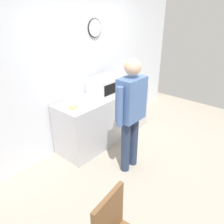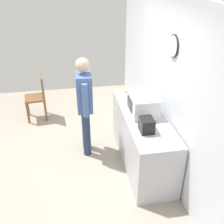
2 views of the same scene
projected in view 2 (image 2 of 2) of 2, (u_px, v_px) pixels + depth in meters
name	position (u px, v px, depth m)	size (l,w,h in m)	color
ground_plane	(68.00, 161.00, 4.52)	(6.00, 6.00, 0.00)	#9E9384
back_wall	(166.00, 83.00, 4.12)	(5.40, 0.13, 2.60)	silver
kitchen_counter	(142.00, 138.00, 4.34)	(1.92, 0.62, 0.89)	#B7B7BC
microwave	(143.00, 105.00, 4.07)	(0.50, 0.39, 0.30)	silver
sandwich_plate	(127.00, 91.00, 4.80)	(0.26, 0.26, 0.07)	white
salad_bowl	(141.00, 96.00, 4.57)	(0.20, 0.20, 0.10)	white
toaster	(147.00, 125.00, 3.66)	(0.22, 0.18, 0.20)	black
fork_utensil	(156.00, 129.00, 3.75)	(0.17, 0.02, 0.01)	silver
spoon_utensil	(135.00, 134.00, 3.64)	(0.17, 0.02, 0.01)	silver
person_standing	(84.00, 100.00, 4.31)	(0.59, 0.24, 1.69)	#24314C
wooden_chair	(38.00, 95.00, 5.56)	(0.44, 0.44, 0.94)	brown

